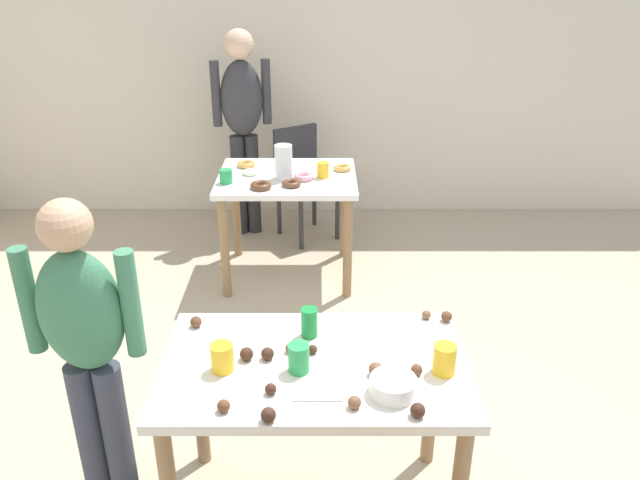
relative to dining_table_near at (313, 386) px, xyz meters
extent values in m
plane|color=tan|center=(0.14, 0.20, -0.64)|extent=(6.40, 6.40, 0.00)
cube|color=beige|center=(0.14, 3.40, 0.66)|extent=(6.40, 0.10, 2.60)
cube|color=silver|center=(0.00, 0.00, 0.09)|extent=(1.14, 0.69, 0.04)
cylinder|color=olive|center=(-0.51, 0.29, -0.28)|extent=(0.06, 0.06, 0.71)
cylinder|color=olive|center=(0.51, 0.29, -0.28)|extent=(0.06, 0.06, 0.71)
cube|color=white|center=(-0.20, 2.11, 0.09)|extent=(0.93, 0.75, 0.04)
cylinder|color=olive|center=(-0.61, 1.79, -0.28)|extent=(0.06, 0.06, 0.71)
cylinder|color=olive|center=(0.20, 1.79, -0.28)|extent=(0.06, 0.06, 0.71)
cylinder|color=olive|center=(-0.61, 2.43, -0.28)|extent=(0.06, 0.06, 0.71)
cylinder|color=olive|center=(0.20, 2.43, -0.28)|extent=(0.06, 0.06, 0.71)
cube|color=#2D2D33|center=(-0.08, 2.77, -0.21)|extent=(0.55, 0.55, 0.04)
cube|color=#2D2D33|center=(-0.17, 2.92, 0.02)|extent=(0.34, 0.24, 0.42)
cylinder|color=#2D2D33|center=(0.16, 2.72, -0.43)|extent=(0.04, 0.04, 0.41)
cylinder|color=#2D2D33|center=(-0.13, 2.53, -0.43)|extent=(0.04, 0.04, 0.41)
cylinder|color=#2D2D33|center=(-0.03, 3.00, -0.43)|extent=(0.04, 0.04, 0.41)
cylinder|color=#2D2D33|center=(-0.31, 2.82, -0.43)|extent=(0.04, 0.04, 0.41)
cylinder|color=#383D4C|center=(-0.91, 0.04, -0.29)|extent=(0.11, 0.11, 0.70)
cylinder|color=#383D4C|center=(-0.80, 0.04, -0.29)|extent=(0.11, 0.11, 0.70)
ellipsoid|color=#3D7A56|center=(-0.85, 0.04, 0.31)|extent=(0.33, 0.22, 0.50)
sphere|color=tan|center=(-0.85, 0.04, 0.65)|extent=(0.19, 0.19, 0.19)
cylinder|color=#3D7A56|center=(-1.04, 0.05, 0.35)|extent=(0.07, 0.07, 0.42)
cylinder|color=#3D7A56|center=(-0.66, 0.03, 0.35)|extent=(0.07, 0.07, 0.42)
cylinder|color=#28282D|center=(-0.52, 2.87, -0.23)|extent=(0.11, 0.11, 0.81)
cylinder|color=#28282D|center=(-0.63, 2.85, -0.23)|extent=(0.11, 0.11, 0.81)
ellipsoid|color=#333338|center=(-0.57, 2.86, 0.46)|extent=(0.35, 0.26, 0.58)
sphere|color=beige|center=(-0.57, 2.86, 0.86)|extent=(0.22, 0.22, 0.22)
cylinder|color=#333338|center=(-0.39, 2.90, 0.51)|extent=(0.08, 0.08, 0.49)
cylinder|color=#333338|center=(-0.76, 2.82, 0.51)|extent=(0.08, 0.08, 0.49)
cylinder|color=white|center=(0.27, -0.18, 0.14)|extent=(0.16, 0.16, 0.06)
cylinder|color=#198438|center=(-0.02, 0.18, 0.17)|extent=(0.07, 0.07, 0.12)
cube|color=silver|center=(0.01, -0.22, 0.11)|extent=(0.17, 0.02, 0.01)
cylinder|color=yellow|center=(-0.33, -0.05, 0.17)|extent=(0.08, 0.08, 0.11)
cylinder|color=yellow|center=(0.47, -0.06, 0.17)|extent=(0.08, 0.08, 0.11)
cylinder|color=green|center=(-0.06, -0.05, 0.17)|extent=(0.08, 0.08, 0.11)
sphere|color=#3D2319|center=(-0.15, -0.18, 0.13)|extent=(0.04, 0.04, 0.04)
sphere|color=#3D2319|center=(-0.01, 0.06, 0.13)|extent=(0.04, 0.04, 0.04)
sphere|color=brown|center=(-0.09, 0.06, 0.13)|extent=(0.04, 0.04, 0.04)
sphere|color=brown|center=(-0.48, 0.24, 0.13)|extent=(0.05, 0.05, 0.05)
sphere|color=brown|center=(0.22, -0.08, 0.14)|extent=(0.05, 0.05, 0.05)
sphere|color=brown|center=(0.54, 0.28, 0.13)|extent=(0.04, 0.04, 0.04)
sphere|color=brown|center=(-0.30, -0.27, 0.13)|extent=(0.04, 0.04, 0.04)
sphere|color=#3D2319|center=(-0.15, -0.32, 0.14)|extent=(0.05, 0.05, 0.05)
sphere|color=#3D2319|center=(-0.25, 0.02, 0.14)|extent=(0.05, 0.05, 0.05)
sphere|color=brown|center=(0.37, -0.07, 0.13)|extent=(0.04, 0.04, 0.04)
sphere|color=brown|center=(0.46, 0.30, 0.13)|extent=(0.04, 0.04, 0.04)
sphere|color=#3D2319|center=(-0.18, 0.02, 0.14)|extent=(0.05, 0.05, 0.05)
sphere|color=brown|center=(0.14, -0.26, 0.13)|extent=(0.05, 0.05, 0.05)
sphere|color=#3D2319|center=(0.34, -0.30, 0.14)|extent=(0.05, 0.05, 0.05)
cylinder|color=white|center=(-0.22, 2.05, 0.23)|extent=(0.12, 0.12, 0.23)
cylinder|color=yellow|center=(0.04, 2.07, 0.16)|extent=(0.08, 0.08, 0.10)
cylinder|color=green|center=(-0.59, 1.96, 0.16)|extent=(0.08, 0.08, 0.09)
torus|color=pink|center=(-0.09, 2.03, 0.13)|extent=(0.13, 0.13, 0.04)
torus|color=gold|center=(0.17, 2.21, 0.13)|extent=(0.12, 0.12, 0.04)
torus|color=brown|center=(-0.36, 1.85, 0.13)|extent=(0.14, 0.14, 0.04)
torus|color=gold|center=(-0.50, 2.29, 0.13)|extent=(0.13, 0.13, 0.04)
torus|color=brown|center=(-0.16, 1.90, 0.13)|extent=(0.12, 0.12, 0.04)
torus|color=white|center=(-0.45, 2.13, 0.13)|extent=(0.11, 0.11, 0.03)
camera|label=1|loc=(0.02, -1.94, 1.52)|focal=35.63mm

